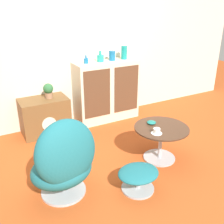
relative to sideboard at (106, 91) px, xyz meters
The scene contains 14 objects.
ground_plane 1.48m from the sideboard, 105.61° to the right, with size 12.00×12.00×0.00m, color #B74C1E.
wall_back 0.92m from the sideboard, 148.71° to the left, with size 6.40×0.06×2.60m.
sideboard is the anchor object (origin of this frame).
tv_console 1.07m from the sideboard, behind, with size 0.69×0.44×0.53m.
egg_chair 1.96m from the sideboard, 129.91° to the right, with size 0.74×0.70×0.87m.
ottoman 1.89m from the sideboard, 107.72° to the right, with size 0.44×0.37×0.25m.
coffee_table 1.43m from the sideboard, 89.96° to the right, with size 0.66×0.66×0.44m.
vase_leftmost 0.63m from the sideboard, behind, with size 0.07×0.07×0.12m.
vase_inner_left 0.55m from the sideboard, behind, with size 0.11×0.11×0.17m.
vase_inner_right 0.57m from the sideboard, ahead, with size 0.10×0.10×0.15m.
vase_rightmost 0.68m from the sideboard, ahead, with size 0.09×0.09×0.21m.
potted_plant 0.97m from the sideboard, behind, with size 0.15×0.15×0.22m.
teacup 1.53m from the sideboard, 95.68° to the right, with size 0.13×0.13×0.06m.
bowl 1.28m from the sideboard, 92.04° to the right, with size 0.11×0.11×0.04m.
Camera 1 is at (-1.51, -2.26, 1.82)m, focal length 42.00 mm.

